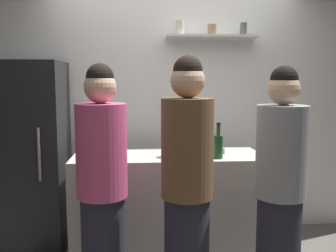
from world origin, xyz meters
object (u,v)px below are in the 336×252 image
at_px(refrigerator, 29,157).
at_px(utensil_holder, 169,149).
at_px(person_brown_jacket, 187,190).
at_px(person_pink_top, 102,190).
at_px(baking_pan, 203,149).
at_px(person_grey_hoodie, 280,191).
at_px(wine_bottle_green_glass, 218,145).
at_px(wine_bottle_dark_glass, 108,147).
at_px(water_bottle_plastic, 110,144).

height_order(refrigerator, utensil_holder, refrigerator).
distance_m(person_brown_jacket, person_pink_top, 0.57).
bearing_deg(refrigerator, person_pink_top, -52.11).
xyz_separation_m(baking_pan, person_grey_hoodie, (0.38, -0.86, -0.13)).
distance_m(utensil_holder, wine_bottle_green_glass, 0.41).
bearing_deg(person_grey_hoodie, wine_bottle_dark_glass, 65.14).
relative_size(baking_pan, person_grey_hoodie, 0.20).
bearing_deg(wine_bottle_green_glass, utensil_holder, 167.32).
bearing_deg(person_grey_hoodie, water_bottle_plastic, 54.56).
height_order(person_grey_hoodie, person_pink_top, person_pink_top).
bearing_deg(water_bottle_plastic, wine_bottle_dark_glass, -88.96).
relative_size(person_brown_jacket, person_pink_top, 1.03).
height_order(wine_bottle_green_glass, person_grey_hoodie, person_grey_hoodie).
height_order(wine_bottle_green_glass, water_bottle_plastic, wine_bottle_green_glass).
height_order(utensil_holder, wine_bottle_green_glass, wine_bottle_green_glass).
bearing_deg(person_pink_top, baking_pan, -146.05).
height_order(wine_bottle_dark_glass, person_brown_jacket, person_brown_jacket).
bearing_deg(utensil_holder, baking_pan, 31.18).
height_order(person_grey_hoodie, person_brown_jacket, person_brown_jacket).
bearing_deg(refrigerator, utensil_holder, -17.47).
distance_m(wine_bottle_dark_glass, wine_bottle_green_glass, 0.90).
relative_size(water_bottle_plastic, person_brown_jacket, 0.12).
bearing_deg(utensil_holder, person_brown_jacket, -84.85).
bearing_deg(water_bottle_plastic, baking_pan, 2.27).
bearing_deg(person_brown_jacket, person_grey_hoodie, 153.12).
bearing_deg(person_pink_top, utensil_holder, -139.99).
distance_m(person_grey_hoodie, person_pink_top, 1.21).
xyz_separation_m(wine_bottle_dark_glass, water_bottle_plastic, (-0.01, 0.30, -0.02)).
relative_size(utensil_holder, person_grey_hoodie, 0.13).
distance_m(wine_bottle_dark_glass, person_pink_top, 0.50).
xyz_separation_m(person_grey_hoodie, person_pink_top, (-1.20, 0.08, 0.01)).
height_order(baking_pan, wine_bottle_green_glass, wine_bottle_green_glass).
height_order(baking_pan, wine_bottle_dark_glass, wine_bottle_dark_glass).
relative_size(refrigerator, wine_bottle_dark_glass, 5.84).
relative_size(wine_bottle_dark_glass, person_brown_jacket, 0.17).
bearing_deg(person_brown_jacket, person_pink_top, -41.92).
xyz_separation_m(refrigerator, baking_pan, (1.59, -0.20, 0.09)).
distance_m(utensil_holder, water_bottle_plastic, 0.53).
height_order(utensil_holder, person_grey_hoodie, person_grey_hoodie).
height_order(refrigerator, water_bottle_plastic, refrigerator).
relative_size(baking_pan, wine_bottle_dark_glass, 1.14).
height_order(refrigerator, baking_pan, refrigerator).
height_order(refrigerator, person_grey_hoodie, refrigerator).
xyz_separation_m(wine_bottle_green_glass, water_bottle_plastic, (-0.90, 0.25, -0.02)).
bearing_deg(refrigerator, baking_pan, -7.33).
bearing_deg(baking_pan, wine_bottle_dark_glass, -158.07).
bearing_deg(person_pink_top, wine_bottle_green_glass, -160.64).
distance_m(utensil_holder, person_grey_hoodie, 0.99).
bearing_deg(water_bottle_plastic, wine_bottle_green_glass, -15.57).
relative_size(water_bottle_plastic, person_pink_top, 0.12).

